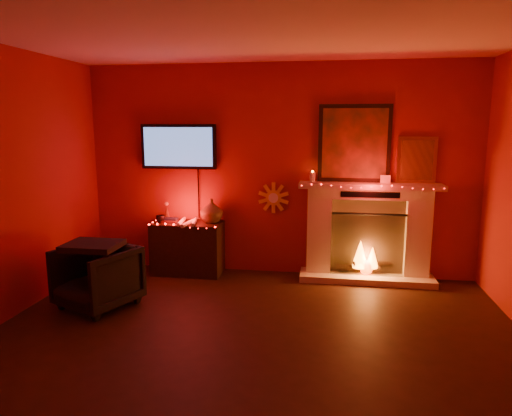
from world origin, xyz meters
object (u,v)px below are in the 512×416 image
Objects in this scene: fireplace at (367,223)px; console_table at (189,244)px; tv at (179,147)px; sunburst_clock at (273,198)px; armchair at (97,277)px.

console_table is at bearing -176.87° from fireplace.
tv is (-2.44, 0.06, 0.92)m from fireplace.
tv is at bearing -178.76° from sunburst_clock.
sunburst_clock is (1.25, 0.03, -0.65)m from tv.
console_table reaches higher than armchair.
tv reaches higher than sunburst_clock.
armchair is at bearing -116.82° from console_table.
tv is 1.28m from console_table.
sunburst_clock is at bearing 11.27° from console_table.
armchair is at bearing -139.40° from sunburst_clock.
sunburst_clock is 0.55× the size of armchair.
sunburst_clock reaches higher than console_table.
sunburst_clock is at bearing 175.63° from fireplace.
fireplace reaches higher than tv.
tv is 1.70× the size of armchair.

